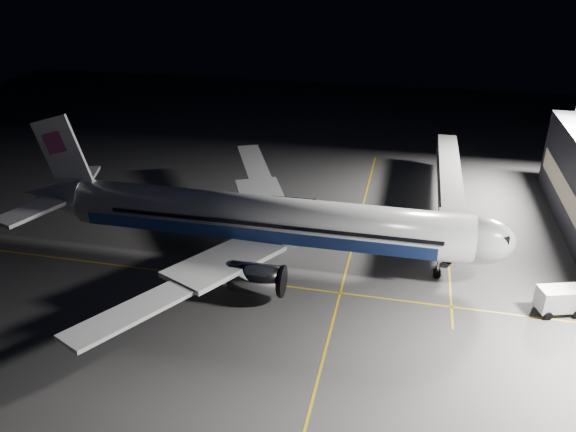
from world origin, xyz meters
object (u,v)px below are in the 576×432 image
Objects in this scene: jet_bridge at (450,184)px; baggage_tug at (263,214)px; airliner at (258,219)px; service_truck at (564,300)px; safety_cone_c at (327,212)px; safety_cone_a at (271,219)px; safety_cone_b at (308,243)px.

baggage_tug is (-25.26, -7.97, -3.72)m from jet_bridge.
airliner is 34.82m from service_truck.
safety_cone_c is at bearing 4.79° from baggage_tug.
safety_cone_a is 0.94× the size of safety_cone_b.
safety_cone_c is (7.27, 4.02, -0.03)m from safety_cone_a.
jet_bridge is 52.46× the size of safety_cone_b.
safety_cone_a is (-35.33, 14.36, -1.27)m from service_truck.
safety_cone_b is (6.45, -5.81, 0.02)m from safety_cone_a.
jet_bridge is 55.65× the size of safety_cone_a.
safety_cone_c is (8.48, 3.91, -0.58)m from baggage_tug.
jet_bridge is at bearing 13.59° from safety_cone_c.
jet_bridge reaches higher than safety_cone_c.
airliner is 9.96× the size of service_truck.
safety_cone_b is (5.48, 4.17, -4.84)m from airliner.
service_truck reaches higher than safety_cone_b.
safety_cone_a is 8.31m from safety_cone_c.
baggage_tug is at bearing 102.20° from airliner.
airliner is 108.65× the size of safety_cone_c.
service_truck is 9.99× the size of safety_cone_a.
airliner is at bearing -97.79° from baggage_tug.
airliner is at bearing -142.73° from safety_cone_b.
baggage_tug is 5.49× the size of safety_cone_c.
safety_cone_a is at bearing -161.44° from jet_bridge.
jet_bridge is at bearing -2.48° from baggage_tug.
baggage_tug is 9.35m from safety_cone_c.
airliner is 19.77× the size of baggage_tug.
safety_cone_b is at bearing 145.84° from service_truck.
baggage_tug is at bearing 175.01° from safety_cone_a.
safety_cone_c is at bearing 85.24° from safety_cone_b.
safety_cone_a reaches higher than safety_cone_c.
safety_cone_a is 1.09× the size of safety_cone_c.
jet_bridge is at bearing 99.01° from service_truck.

